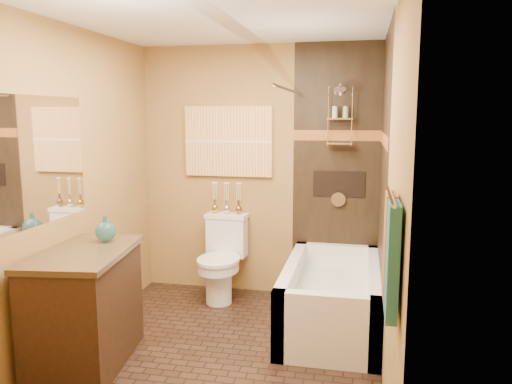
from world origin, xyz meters
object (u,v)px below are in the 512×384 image
(bathtub, at_px, (332,302))
(vanity, at_px, (85,307))
(sunset_painting, at_px, (228,142))
(toilet, at_px, (222,258))

(bathtub, distance_m, vanity, 2.02)
(sunset_painting, bearing_deg, vanity, -109.39)
(sunset_painting, distance_m, toilet, 1.16)
(bathtub, height_order, vanity, vanity)
(bathtub, bearing_deg, toilet, 157.74)
(bathtub, relative_size, toilet, 1.82)
(sunset_painting, height_order, vanity, sunset_painting)
(bathtub, xyz_separation_m, toilet, (-1.11, 0.45, 0.20))
(sunset_painting, height_order, toilet, sunset_painting)
(bathtub, height_order, toilet, toilet)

